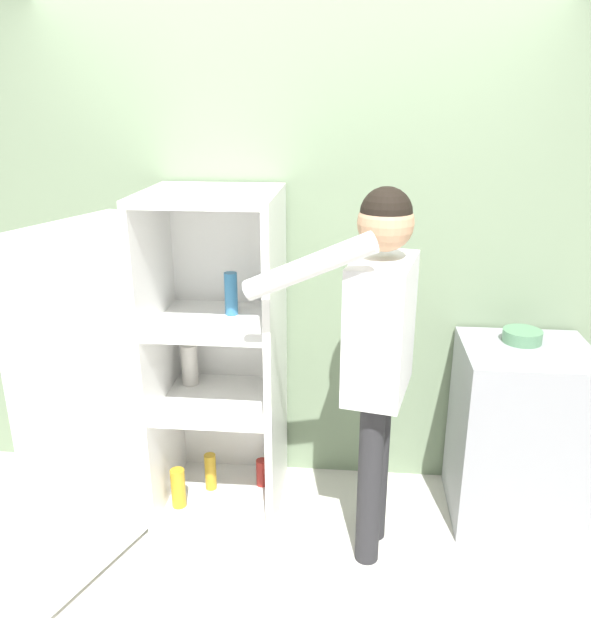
% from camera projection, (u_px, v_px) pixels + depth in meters
% --- Properties ---
extents(ground_plane, '(12.00, 12.00, 0.00)m').
position_uv_depth(ground_plane, '(274.00, 585.00, 2.80)').
color(ground_plane, beige).
extents(wall_back, '(7.00, 0.06, 2.55)m').
position_uv_depth(wall_back, '(295.00, 256.00, 3.29)').
color(wall_back, gray).
rests_on(wall_back, ground_plane).
extents(refrigerator, '(0.90, 1.23, 1.66)m').
position_uv_depth(refrigerator, '(193.00, 367.00, 3.06)').
color(refrigerator, white).
rests_on(refrigerator, ground_plane).
extents(person, '(0.74, 0.57, 1.74)m').
position_uv_depth(person, '(378.00, 334.00, 2.68)').
color(person, '#262628').
rests_on(person, ground_plane).
extents(counter, '(0.62, 0.56, 0.93)m').
position_uv_depth(counter, '(518.00, 434.00, 3.15)').
color(counter, gray).
rests_on(counter, ground_plane).
extents(bowl, '(0.19, 0.19, 0.06)m').
position_uv_depth(bowl, '(522.00, 336.00, 3.06)').
color(bowl, '#517F5B').
rests_on(bowl, counter).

